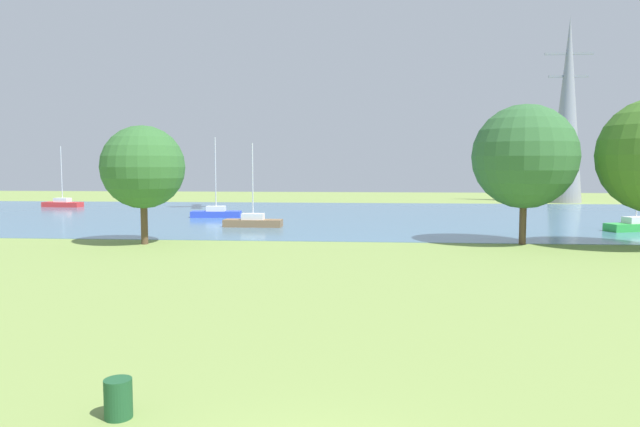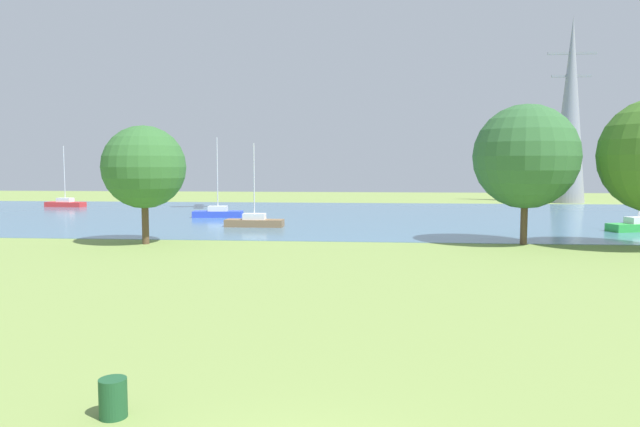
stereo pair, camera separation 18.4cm
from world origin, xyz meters
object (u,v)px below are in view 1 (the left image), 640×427
Objects in this scene: sailboat_green at (636,225)px; tree_east_near at (143,167)px; sailboat_red at (63,203)px; sailboat_blue at (216,213)px; sailboat_brown at (253,221)px; tree_mid_shore at (525,157)px; litter_bin at (118,399)px; electricity_pylon at (567,110)px.

tree_east_near is at bearing -163.48° from sailboat_green.
sailboat_red is 25.53m from sailboat_blue.
sailboat_red is 34.55m from sailboat_brown.
sailboat_blue is 30.67m from tree_mid_shore.
sailboat_red is 0.95× the size of sailboat_blue.
sailboat_brown is at bearing 155.13° from tree_mid_shore.
sailboat_green is at bearing 54.26° from litter_bin.
sailboat_blue is (-35.50, 8.92, 0.01)m from sailboat_green.
tree_mid_shore is 0.36× the size of electricity_pylon.
sailboat_brown is at bearing -57.48° from sailboat_blue.
electricity_pylon reaches higher than sailboat_brown.
litter_bin is 65.40m from sailboat_red.
sailboat_brown is 0.89× the size of sailboat_blue.
tree_east_near is at bearing -131.98° from electricity_pylon.
sailboat_red reaches higher than litter_bin.
tree_mid_shore is (19.43, -9.00, 5.18)m from sailboat_brown.
sailboat_blue is at bearing 144.96° from tree_mid_shore.
sailboat_green is 0.94× the size of tree_east_near.
tree_mid_shore is (24.75, -17.36, 5.16)m from sailboat_blue.
sailboat_red is at bearing 119.46° from litter_bin.
tree_east_near is 0.30× the size of electricity_pylon.
tree_east_near is (22.76, -31.66, 4.49)m from sailboat_red.
tree_mid_shore reaches higher than sailboat_blue.
tree_mid_shore is at bearing -24.87° from sailboat_brown.
sailboat_brown is at bearing 65.90° from tree_east_near.
sailboat_blue is 19.84m from tree_east_near.
tree_mid_shore reaches higher than sailboat_brown.
sailboat_blue is 1.02× the size of tree_east_near.
electricity_pylon is at bearing 65.91° from litter_bin.
electricity_pylon is (16.83, 43.78, 6.90)m from tree_mid_shore.
electricity_pylon reaches higher than litter_bin.
sailboat_red is at bearing -167.58° from electricity_pylon.
tree_east_near reaches higher than sailboat_red.
electricity_pylon is at bearing 68.97° from tree_mid_shore.
tree_mid_shore is at bearing 61.27° from litter_bin.
sailboat_green is (30.17, -0.57, 0.00)m from sailboat_brown.
tree_mid_shore is (14.94, 27.25, 5.24)m from litter_bin.
sailboat_green is 37.84m from electricity_pylon.
tree_east_near is at bearing -88.76° from sailboat_blue.
tree_east_near is (-9.40, 25.28, 4.56)m from litter_bin.
sailboat_red is 55.92m from tree_mid_shore.
electricity_pylon reaches higher than tree_mid_shore.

